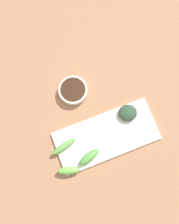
# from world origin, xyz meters

# --- Properties ---
(tabletop) EXTENTS (2.10, 2.10, 0.02)m
(tabletop) POSITION_xyz_m (0.00, 0.00, 0.01)
(tabletop) COLOR #A37353
(tabletop) RESTS_ON ground
(sauce_bowl) EXTENTS (0.10, 0.10, 0.03)m
(sauce_bowl) POSITION_xyz_m (-0.13, -0.03, 0.04)
(sauce_bowl) COLOR silver
(sauce_bowl) RESTS_ON tabletop
(serving_plate) EXTENTS (0.16, 0.36, 0.01)m
(serving_plate) POSITION_xyz_m (0.06, 0.02, 0.03)
(serving_plate) COLOR white
(serving_plate) RESTS_ON tabletop
(broccoli_stalk_0) EXTENTS (0.05, 0.09, 0.03)m
(broccoli_stalk_0) POSITION_xyz_m (0.11, -0.06, 0.05)
(broccoli_stalk_0) COLOR #5CA949
(broccoli_stalk_0) RESTS_ON serving_plate
(broccoli_stalk_1) EXTENTS (0.05, 0.08, 0.03)m
(broccoli_stalk_1) POSITION_xyz_m (0.13, -0.14, 0.04)
(broccoli_stalk_1) COLOR #6FBC4D
(broccoli_stalk_1) RESTS_ON serving_plate
(broccoli_leafy_2) EXTENTS (0.08, 0.08, 0.03)m
(broccoli_leafy_2) POSITION_xyz_m (0.02, 0.12, 0.05)
(broccoli_leafy_2) COLOR #2C4632
(broccoli_leafy_2) RESTS_ON serving_plate
(broccoli_stalk_3) EXTENTS (0.04, 0.10, 0.02)m
(broccoli_stalk_3) POSITION_xyz_m (0.05, -0.13, 0.04)
(broccoli_stalk_3) COLOR #62A54D
(broccoli_stalk_3) RESTS_ON serving_plate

